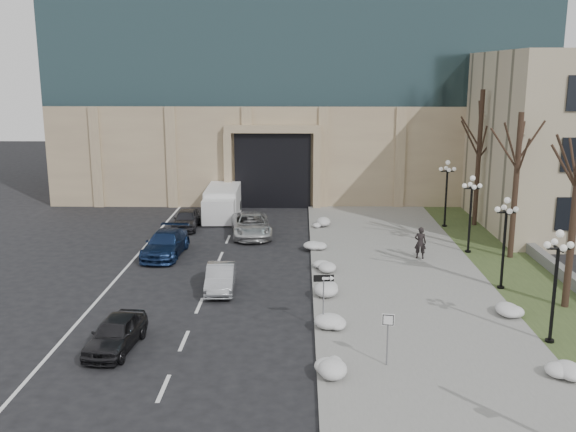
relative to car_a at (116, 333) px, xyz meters
The scene contains 28 objects.
ground 10.43m from the car_a, 29.80° to the right, with size 160.00×160.00×0.00m, color black.
sidewalk 15.34m from the car_a, 35.17° to the left, with size 9.00×40.00×0.12m, color gray.
curb 11.95m from the car_a, 47.72° to the left, with size 0.30×40.00×0.14m, color gray.
grass_strip 20.99m from the car_a, 24.89° to the left, with size 4.00×40.00×0.10m, color #394A25.
stone_wall 23.66m from the car_a, 27.25° to the left, with size 0.50×30.00×0.70m, color slate.
car_a is the anchor object (origin of this frame).
car_b 7.76m from the car_a, 65.11° to the left, with size 1.36×3.91×1.29m, color #A1A4A9.
car_c 13.06m from the car_a, 93.23° to the left, with size 2.07×5.09×1.48m, color navy.
car_d 18.24m from the car_a, 77.37° to the left, with size 2.47×5.36×1.49m, color #BEBEBE.
car_e 19.64m from the car_a, 91.90° to the left, with size 1.62×4.02×1.37m, color #302F35.
pedestrian 18.85m from the car_a, 41.21° to the left, with size 0.68×0.45×1.86m, color black.
box_truck 23.51m from the car_a, 86.62° to the left, with size 2.54×6.83×2.15m.
one_way_sign 8.77m from the car_a, 14.49° to the left, with size 0.91×0.26×2.43m.
keep_sign 10.61m from the car_a, ahead, with size 0.46×0.11×2.13m.
snow_clump_b 8.54m from the car_a, 15.26° to the right, with size 1.10×1.60×0.36m, color silver.
snow_clump_c 8.84m from the car_a, 15.00° to the left, with size 1.10×1.60×0.36m, color silver.
snow_clump_d 10.74m from the car_a, 35.93° to the left, with size 1.10×1.60×0.36m, color silver.
snow_clump_e 13.39m from the car_a, 50.04° to the left, with size 1.10×1.60×0.36m, color silver.
snow_clump_f 16.99m from the car_a, 60.27° to the left, with size 1.10×1.60×0.36m, color silver.
snow_clump_g 21.61m from the car_a, 66.92° to the left, with size 1.10×1.60×0.36m, color silver.
snow_clump_h 16.57m from the car_a, ahead, with size 1.10×1.60×0.36m, color silver.
snow_clump_i 17.21m from the car_a, 11.82° to the left, with size 1.10×1.60×0.36m, color silver.
lamppost_a 17.52m from the car_a, ahead, with size 1.18×1.18×4.76m.
lamppost_b 18.97m from the car_a, 22.93° to the left, with size 1.18×1.18×4.76m.
lamppost_c 22.30m from the car_a, 38.59° to the left, with size 1.18×1.18×4.76m.
lamppost_d 26.82m from the car_a, 49.56° to the left, with size 1.18×1.18×4.76m.
tree_mid 23.86m from the car_a, 33.30° to the left, with size 3.20×3.20×8.50m.
tree_far 29.07m from the car_a, 46.85° to the left, with size 3.20×3.20×9.50m.
Camera 1 is at (-1.75, -18.26, 10.81)m, focal length 40.00 mm.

